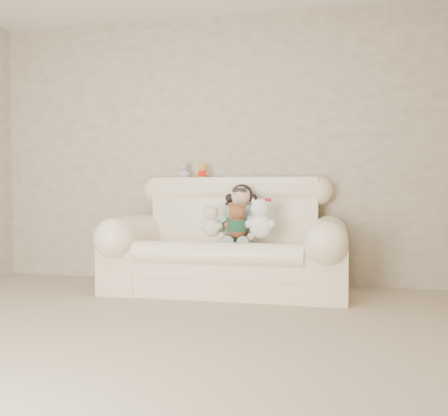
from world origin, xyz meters
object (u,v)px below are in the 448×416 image
at_px(sofa, 226,234).
at_px(seated_child, 241,214).
at_px(brown_teddy, 237,217).
at_px(white_cat, 261,214).
at_px(cream_teddy, 211,218).

xyz_separation_m(sofa, seated_child, (0.12, 0.08, 0.18)).
distance_m(sofa, brown_teddy, 0.23).
bearing_deg(white_cat, brown_teddy, -166.03).
bearing_deg(brown_teddy, white_cat, -24.12).
height_order(sofa, white_cat, sofa).
xyz_separation_m(white_cat, cream_teddy, (-0.44, 0.02, -0.04)).
bearing_deg(sofa, brown_teddy, -44.55).
xyz_separation_m(sofa, cream_teddy, (-0.11, -0.11, 0.15)).
distance_m(seated_child, brown_teddy, 0.20).
bearing_deg(cream_teddy, white_cat, 6.28).
height_order(seated_child, cream_teddy, seated_child).
bearing_deg(seated_child, sofa, -142.06).
relative_size(brown_teddy, white_cat, 0.86).
distance_m(white_cat, cream_teddy, 0.44).
bearing_deg(sofa, seated_child, 34.57).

